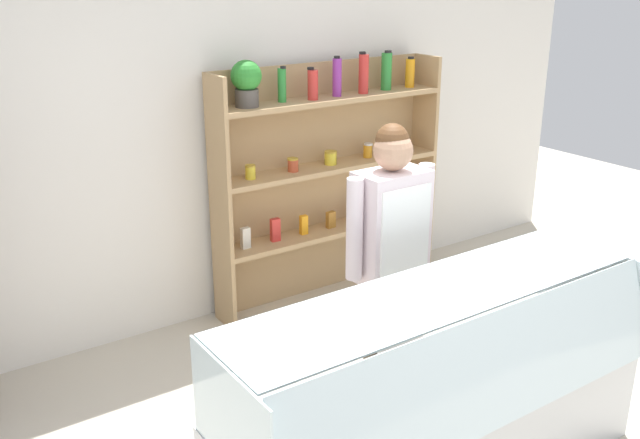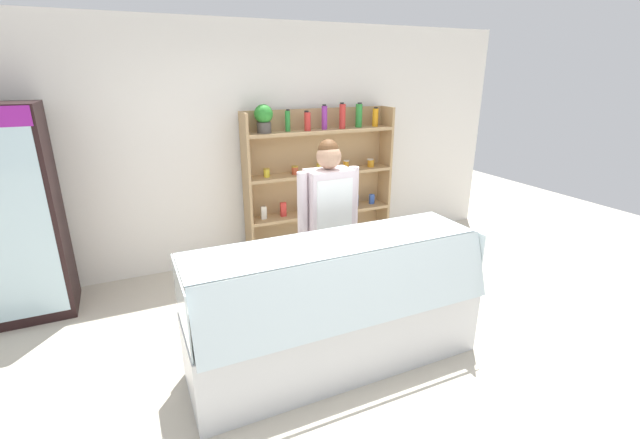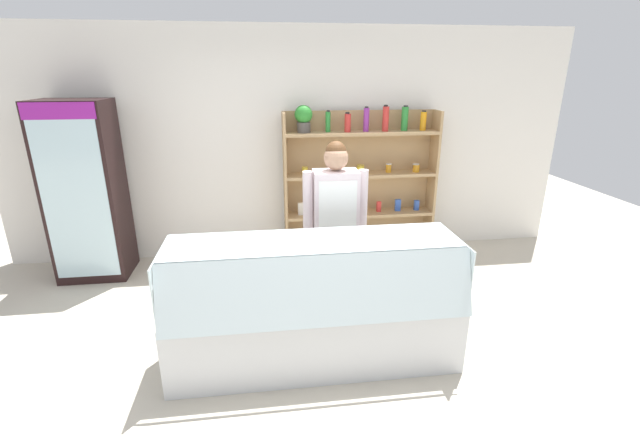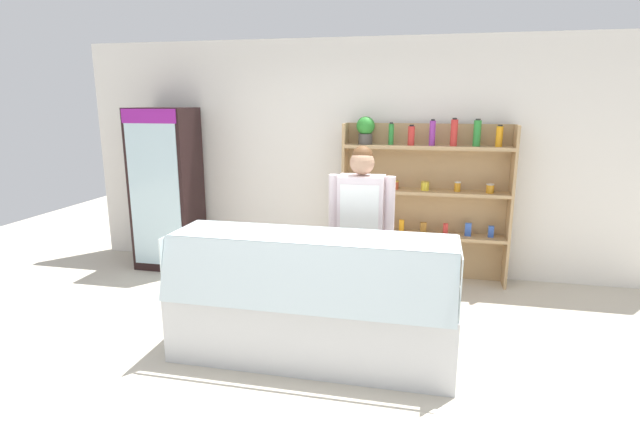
{
  "view_description": "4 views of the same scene",
  "coord_description": "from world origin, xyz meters",
  "views": [
    {
      "loc": [
        -2.13,
        -2.04,
        2.41
      ],
      "look_at": [
        -0.23,
        0.73,
        1.21
      ],
      "focal_mm": 40.0,
      "sensor_mm": 36.0,
      "label": 1
    },
    {
      "loc": [
        -1.31,
        -2.48,
        2.17
      ],
      "look_at": [
        0.1,
        0.58,
        1.0
      ],
      "focal_mm": 24.0,
      "sensor_mm": 36.0,
      "label": 2
    },
    {
      "loc": [
        -0.36,
        -2.84,
        2.19
      ],
      "look_at": [
        0.12,
        0.79,
        0.92
      ],
      "focal_mm": 24.0,
      "sensor_mm": 36.0,
      "label": 3
    },
    {
      "loc": [
        0.85,
        -3.5,
        2.01
      ],
      "look_at": [
        -0.09,
        0.64,
        0.99
      ],
      "focal_mm": 28.0,
      "sensor_mm": 36.0,
      "label": 4
    }
  ],
  "objects": [
    {
      "name": "ground_plane",
      "position": [
        0.0,
        0.0,
        0.0
      ],
      "size": [
        12.0,
        12.0,
        0.0
      ],
      "primitive_type": "plane",
      "color": "beige"
    },
    {
      "name": "deli_display_case",
      "position": [
        -0.02,
        0.04,
        0.31
      ],
      "size": [
        2.21,
        0.74,
        1.01
      ],
      "color": "silver",
      "rests_on": "ground"
    },
    {
      "name": "shelving_unit",
      "position": [
        0.75,
        2.11,
        1.01
      ],
      "size": [
        1.84,
        0.29,
        1.84
      ],
      "color": "tan",
      "rests_on": "ground"
    },
    {
      "name": "shop_clerk",
      "position": [
        0.26,
        0.75,
        0.96
      ],
      "size": [
        0.58,
        0.25,
        1.63
      ],
      "color": "#4C4233",
      "rests_on": "ground"
    },
    {
      "name": "back_wall",
      "position": [
        0.0,
        2.33,
        1.35
      ],
      "size": [
        6.8,
        0.1,
        2.7
      ],
      "primitive_type": "cube",
      "color": "white",
      "rests_on": "ground"
    },
    {
      "name": "drinks_fridge",
      "position": [
        -2.27,
        1.89,
        0.96
      ],
      "size": [
        0.71,
        0.58,
        1.93
      ],
      "color": "black",
      "rests_on": "ground"
    }
  ]
}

